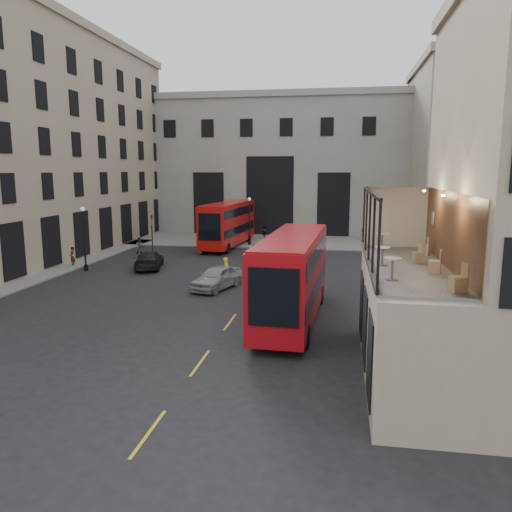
% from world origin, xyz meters
% --- Properties ---
extents(ground, '(140.00, 140.00, 0.00)m').
position_xyz_m(ground, '(0.00, 0.00, 0.00)').
color(ground, black).
rests_on(ground, ground).
extents(host_building_main, '(7.26, 11.40, 15.10)m').
position_xyz_m(host_building_main, '(9.95, 0.00, 7.79)').
color(host_building_main, tan).
rests_on(host_building_main, ground).
extents(host_frontage, '(3.00, 11.00, 4.50)m').
position_xyz_m(host_frontage, '(6.50, 0.00, 2.25)').
color(host_frontage, tan).
rests_on(host_frontage, ground).
extents(cafe_floor, '(3.00, 10.00, 0.10)m').
position_xyz_m(cafe_floor, '(6.50, 0.00, 4.55)').
color(cafe_floor, slate).
rests_on(cafe_floor, host_frontage).
extents(gateway, '(35.00, 10.60, 18.00)m').
position_xyz_m(gateway, '(-5.00, 47.99, 9.39)').
color(gateway, '#9D9992').
rests_on(gateway, ground).
extents(building_right, '(16.60, 18.60, 20.00)m').
position_xyz_m(building_right, '(20.00, 39.97, 10.39)').
color(building_right, gray).
rests_on(building_right, ground).
extents(pavement_far, '(40.00, 12.00, 0.12)m').
position_xyz_m(pavement_far, '(-6.00, 38.00, 0.06)').
color(pavement_far, slate).
rests_on(pavement_far, ground).
extents(traffic_light_near, '(0.16, 0.20, 3.80)m').
position_xyz_m(traffic_light_near, '(-1.00, 12.00, 2.42)').
color(traffic_light_near, black).
rests_on(traffic_light_near, ground).
extents(traffic_light_far, '(0.16, 0.20, 3.80)m').
position_xyz_m(traffic_light_far, '(-15.00, 28.00, 2.42)').
color(traffic_light_far, black).
rests_on(traffic_light_far, ground).
extents(street_lamp_a, '(0.36, 0.36, 5.33)m').
position_xyz_m(street_lamp_a, '(-17.00, 18.00, 2.39)').
color(street_lamp_a, black).
rests_on(street_lamp_a, ground).
extents(street_lamp_b, '(0.36, 0.36, 5.33)m').
position_xyz_m(street_lamp_b, '(-6.00, 34.00, 2.39)').
color(street_lamp_b, black).
rests_on(street_lamp_b, ground).
extents(bus_near, '(3.27, 12.16, 4.81)m').
position_xyz_m(bus_near, '(1.36, 6.91, 2.70)').
color(bus_near, '#A50B12').
rests_on(bus_near, ground).
extents(bus_far, '(3.69, 12.29, 4.83)m').
position_xyz_m(bus_far, '(-8.14, 32.74, 2.72)').
color(bus_far, '#B0100C').
rests_on(bus_far, ground).
extents(car_a, '(3.29, 5.18, 1.64)m').
position_xyz_m(car_a, '(-4.62, 13.51, 0.82)').
color(car_a, '#919498').
rests_on(car_a, ground).
extents(car_b, '(2.79, 5.09, 1.59)m').
position_xyz_m(car_b, '(-2.98, 24.27, 0.79)').
color(car_b, '#B8220B').
rests_on(car_b, ground).
extents(car_c, '(3.25, 5.46, 1.48)m').
position_xyz_m(car_c, '(-12.09, 19.72, 0.74)').
color(car_c, black).
rests_on(car_c, ground).
extents(bicycle, '(2.03, 1.28, 1.01)m').
position_xyz_m(bicycle, '(-3.56, 15.87, 0.50)').
color(bicycle, gray).
rests_on(bicycle, ground).
extents(cyclist, '(0.51, 0.73, 1.89)m').
position_xyz_m(cyclist, '(-4.39, 15.57, 0.94)').
color(cyclist, yellow).
rests_on(cyclist, ground).
extents(pedestrian_a, '(0.92, 0.78, 1.66)m').
position_xyz_m(pedestrian_a, '(-15.74, 26.47, 0.83)').
color(pedestrian_a, gray).
rests_on(pedestrian_a, ground).
extents(pedestrian_b, '(1.03, 1.13, 1.52)m').
position_xyz_m(pedestrian_b, '(-5.08, 39.34, 0.76)').
color(pedestrian_b, gray).
rests_on(pedestrian_b, ground).
extents(pedestrian_c, '(1.18, 0.80, 1.86)m').
position_xyz_m(pedestrian_c, '(-2.57, 38.51, 0.93)').
color(pedestrian_c, gray).
rests_on(pedestrian_c, ground).
extents(pedestrian_d, '(0.96, 0.92, 1.66)m').
position_xyz_m(pedestrian_d, '(6.58, 38.75, 0.83)').
color(pedestrian_d, gray).
rests_on(pedestrian_d, ground).
extents(pedestrian_e, '(0.61, 0.74, 1.74)m').
position_xyz_m(pedestrian_e, '(-18.97, 19.37, 0.87)').
color(pedestrian_e, gray).
rests_on(pedestrian_e, ground).
extents(cafe_table_near, '(0.62, 0.62, 0.77)m').
position_xyz_m(cafe_table_near, '(5.65, -2.75, 5.11)').
color(cafe_table_near, beige).
rests_on(cafe_table_near, cafe_floor).
extents(cafe_table_mid, '(0.59, 0.59, 0.73)m').
position_xyz_m(cafe_table_mid, '(5.53, -0.06, 5.09)').
color(cafe_table_mid, silver).
rests_on(cafe_table_mid, cafe_floor).
extents(cafe_table_far, '(0.63, 0.63, 0.78)m').
position_xyz_m(cafe_table_far, '(5.83, 3.88, 5.12)').
color(cafe_table_far, white).
rests_on(cafe_table_far, cafe_floor).
extents(cafe_chair_a, '(0.54, 0.54, 0.90)m').
position_xyz_m(cafe_chair_a, '(7.51, -4.12, 4.87)').
color(cafe_chair_a, tan).
rests_on(cafe_chair_a, cafe_floor).
extents(cafe_chair_b, '(0.51, 0.51, 0.85)m').
position_xyz_m(cafe_chair_b, '(7.32, -1.24, 4.86)').
color(cafe_chair_b, tan).
rests_on(cafe_chair_b, cafe_floor).
extents(cafe_chair_c, '(0.46, 0.46, 0.81)m').
position_xyz_m(cafe_chair_c, '(7.06, 0.78, 4.85)').
color(cafe_chair_c, tan).
rests_on(cafe_chair_c, cafe_floor).
extents(cafe_chair_d, '(0.42, 0.42, 0.79)m').
position_xyz_m(cafe_chair_d, '(7.53, 2.77, 4.84)').
color(cafe_chair_d, '#D2B879').
rests_on(cafe_chair_d, cafe_floor).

